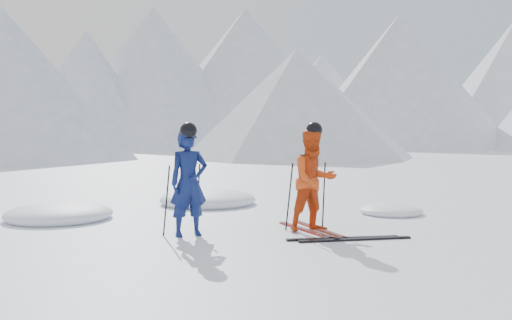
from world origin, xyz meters
TOP-DOWN VIEW (x-y plane):
  - ground at (0.00, 0.00)m, footprint 160.00×160.00m
  - mountain_range at (5.71, 35.31)m, footprint 106.15×62.94m
  - skier_blue at (-2.69, 0.19)m, footprint 0.60×0.41m
  - skier_red at (-0.81, -0.38)m, footprint 0.83×0.68m
  - pole_blue_left at (-2.99, 0.34)m, footprint 0.11×0.08m
  - pole_blue_right at (-2.44, 0.44)m, footprint 0.11×0.07m
  - pole_red_left at (-1.11, -0.13)m, footprint 0.11×0.09m
  - pole_red_right at (-0.51, -0.23)m, footprint 0.11×0.08m
  - ski_worn_left at (-0.93, -0.38)m, footprint 0.17×1.70m
  - ski_worn_right at (-0.69, -0.38)m, footprint 0.29×1.70m
  - ski_loose_a at (-0.81, -1.13)m, footprint 1.63×0.65m
  - ski_loose_b at (-0.71, -1.28)m, footprint 1.65×0.60m
  - snow_lumps at (-1.98, 2.84)m, footprint 7.23×4.59m

SIDE VIEW (x-z plane):
  - ground at x=0.00m, z-range 0.00..0.00m
  - snow_lumps at x=-1.98m, z-range -0.23..0.23m
  - ski_worn_left at x=-0.93m, z-range 0.00..0.03m
  - ski_worn_right at x=-0.69m, z-range 0.00..0.03m
  - ski_loose_a at x=-0.81m, z-range 0.00..0.03m
  - ski_loose_b at x=-0.71m, z-range 0.00..0.03m
  - pole_blue_left at x=-2.99m, z-range 0.00..1.07m
  - pole_blue_right at x=-2.44m, z-range 0.00..1.07m
  - pole_red_right at x=-0.51m, z-range 0.00..1.08m
  - pole_red_left at x=-1.11m, z-range 0.00..1.08m
  - skier_blue at x=-2.69m, z-range 0.00..1.60m
  - skier_red at x=-0.81m, z-range 0.00..1.62m
  - mountain_range at x=5.71m, z-range -1.04..14.49m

